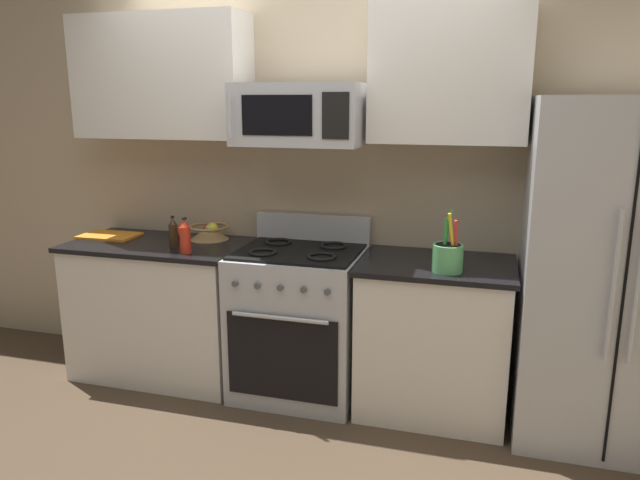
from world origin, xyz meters
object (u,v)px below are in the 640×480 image
object	(u,v)px
utensil_crock	(448,256)
apple_loose	(178,231)
range_oven	(300,320)
microwave	(299,115)
bottle_hot_sauce	(185,237)
cutting_board	(109,236)
refrigerator	(609,274)
bottle_soy	(173,233)
fruit_basket	(210,231)

from	to	relation	value
utensil_crock	apple_loose	bearing A→B (deg)	169.43
range_oven	microwave	xyz separation A→B (m)	(-0.00, 0.03, 1.26)
microwave	bottle_hot_sauce	distance (m)	1.00
utensil_crock	cutting_board	distance (m)	2.28
refrigerator	bottle_soy	distance (m)	2.53
apple_loose	bottle_hot_sauce	size ratio (longest dim) A/B	0.37
apple_loose	bottle_hot_sauce	xyz separation A→B (m)	(0.26, -0.37, 0.06)
fruit_basket	bottle_hot_sauce	bearing A→B (deg)	-85.93
apple_loose	range_oven	bearing A→B (deg)	-10.61
refrigerator	bottle_soy	xyz separation A→B (m)	(-2.53, -0.06, 0.08)
fruit_basket	range_oven	bearing A→B (deg)	-14.83
microwave	fruit_basket	world-z (taller)	microwave
range_oven	apple_loose	xyz separation A→B (m)	(-0.92, 0.17, 0.48)
apple_loose	bottle_soy	world-z (taller)	bottle_soy
microwave	apple_loose	xyz separation A→B (m)	(-0.92, 0.14, -0.78)
range_oven	utensil_crock	world-z (taller)	utensil_crock
range_oven	apple_loose	bearing A→B (deg)	169.39
fruit_basket	apple_loose	bearing A→B (deg)	-177.61
refrigerator	apple_loose	world-z (taller)	refrigerator
refrigerator	microwave	bearing A→B (deg)	178.47
microwave	utensil_crock	distance (m)	1.18
utensil_crock	apple_loose	distance (m)	1.84
fruit_basket	bottle_hot_sauce	distance (m)	0.38
bottle_soy	cutting_board	bearing A→B (deg)	166.94
microwave	bottle_soy	size ratio (longest dim) A/B	3.77
bottle_soy	range_oven	bearing A→B (deg)	5.27
apple_loose	cutting_board	bearing A→B (deg)	-165.90
cutting_board	microwave	bearing A→B (deg)	-1.17
refrigerator	fruit_basket	xyz separation A→B (m)	(-2.41, 0.20, 0.05)
microwave	cutting_board	size ratio (longest dim) A/B	1.99
refrigerator	bottle_hot_sauce	size ratio (longest dim) A/B	8.32
fruit_basket	bottle_soy	xyz separation A→B (m)	(-0.12, -0.26, 0.04)
fruit_basket	bottle_soy	bearing A→B (deg)	-115.63
cutting_board	apple_loose	bearing A→B (deg)	14.10
cutting_board	bottle_hot_sauce	xyz separation A→B (m)	(0.72, -0.25, 0.09)
range_oven	fruit_basket	size ratio (longest dim) A/B	4.12
refrigerator	microwave	xyz separation A→B (m)	(-1.73, 0.05, 0.81)
range_oven	microwave	bearing A→B (deg)	90.04
cutting_board	utensil_crock	bearing A→B (deg)	-5.62
range_oven	bottle_soy	xyz separation A→B (m)	(-0.81, -0.07, 0.53)
range_oven	bottle_hot_sauce	world-z (taller)	bottle_hot_sauce
microwave	range_oven	bearing A→B (deg)	-89.96
refrigerator	bottle_hot_sauce	distance (m)	2.39
utensil_crock	bottle_hot_sauce	distance (m)	1.55
microwave	refrigerator	bearing A→B (deg)	-1.53
utensil_crock	cutting_board	world-z (taller)	utensil_crock
utensil_crock	bottle_hot_sauce	size ratio (longest dim) A/B	1.54
fruit_basket	utensil_crock	bearing A→B (deg)	-12.41
apple_loose	bottle_soy	size ratio (longest dim) A/B	0.41
cutting_board	fruit_basket	bearing A→B (deg)	10.25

